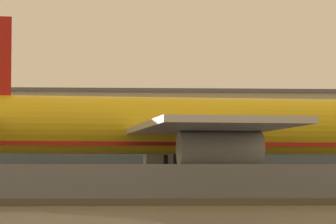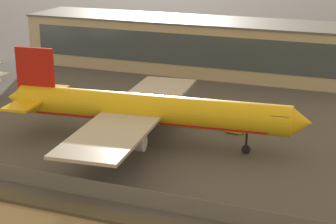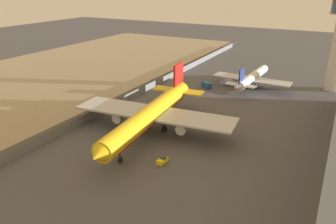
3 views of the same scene
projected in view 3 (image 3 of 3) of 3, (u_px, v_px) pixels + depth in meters
The scene contains 7 objects.
ground_plane at pixel (142, 123), 104.41m from camera, with size 500.00×500.00×0.00m, color #4C4C51.
shoreline_seawall at pixel (92, 111), 113.42m from camera, with size 320.00×3.00×0.50m.
perimeter_fence at pixel (102, 110), 111.00m from camera, with size 280.00×0.10×2.75m.
cargo_jet_yellow at pixel (152, 114), 94.94m from camera, with size 57.00×49.20×16.59m.
passenger_jet_white at pixel (252, 78), 137.94m from camera, with size 37.91×32.39×11.35m.
baggage_tug at pixel (162, 161), 80.85m from camera, with size 3.39×2.02×1.80m.
ops_van at pixel (206, 85), 138.92m from camera, with size 4.73×5.45×2.48m.
Camera 3 is at (80.00, 53.14, 41.95)m, focal length 35.00 mm.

